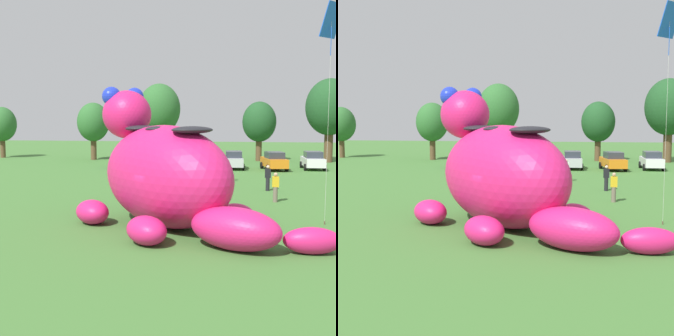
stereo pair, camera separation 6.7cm
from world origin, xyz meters
TOP-DOWN VIEW (x-y plane):
  - ground_plane at (0.00, 0.00)m, footprint 160.00×160.00m
  - giant_inflatable_creature at (-0.22, 1.02)m, footprint 11.36×9.52m
  - car_blue at (-8.09, 25.38)m, footprint 1.98×4.12m
  - car_red at (-4.30, 25.07)m, footprint 2.45×4.33m
  - car_green at (-0.62, 26.46)m, footprint 2.30×4.27m
  - car_silver at (2.69, 25.71)m, footprint 2.07×4.16m
  - car_orange at (6.46, 25.15)m, footprint 2.45×4.33m
  - car_white at (10.16, 26.31)m, footprint 1.98×4.12m
  - tree_far_left at (-25.82, 34.96)m, footprint 3.54×3.54m
  - tree_left at (-13.68, 33.61)m, footprint 3.77×3.77m
  - tree_mid_left at (-6.41, 37.20)m, footprint 5.12×5.12m
  - tree_centre_left at (5.50, 34.75)m, footprint 3.81×3.81m
  - tree_centre at (13.07, 34.26)m, footprint 5.20×5.20m
  - spectator_near_inflatable at (-2.47, 14.85)m, footprint 0.38×0.26m
  - spectator_mid_field at (2.28, 16.41)m, footprint 0.38×0.26m
  - spectator_by_cars at (5.15, 7.86)m, footprint 0.38×0.26m
  - spectator_wandering at (-0.37, 22.71)m, footprint 0.38×0.26m
  - spectator_far_side at (5.00, 12.13)m, footprint 0.38×0.26m
  - tethered_flying_kite at (6.88, 2.33)m, footprint 1.13×1.13m

SIDE VIEW (x-z plane):
  - ground_plane at x=0.00m, z-range 0.00..0.00m
  - spectator_near_inflatable at x=-2.47m, z-range 0.00..1.71m
  - spectator_mid_field at x=2.28m, z-range 0.00..1.71m
  - spectator_by_cars at x=5.15m, z-range 0.00..1.71m
  - spectator_wandering at x=-0.37m, z-range 0.00..1.71m
  - spectator_far_side at x=5.00m, z-range 0.00..1.71m
  - car_blue at x=-8.09m, z-range 0.00..1.72m
  - car_red at x=-4.30m, z-range 0.00..1.72m
  - car_green at x=-0.62m, z-range 0.00..1.72m
  - car_silver at x=2.69m, z-range 0.00..1.72m
  - car_orange at x=6.46m, z-range 0.00..1.72m
  - car_white at x=10.16m, z-range 0.00..1.72m
  - giant_inflatable_creature at x=-0.22m, z-range -0.85..5.50m
  - tree_far_left at x=-25.82m, z-range 0.97..7.25m
  - tree_left at x=-13.68m, z-range 1.03..7.73m
  - tree_centre_left at x=5.50m, z-range 1.04..7.80m
  - tree_mid_left at x=-6.41m, z-range 1.40..10.48m
  - tree_centre at x=13.07m, z-range 1.42..10.65m
  - tethered_flying_kite at x=6.88m, z-range 3.98..13.72m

